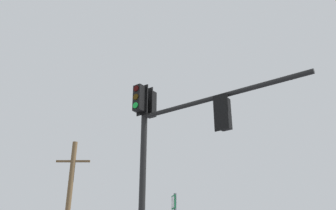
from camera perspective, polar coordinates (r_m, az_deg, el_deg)
The scene contains 2 objects.
signal_mast_assembly at distance 10.36m, azimuth -0.46°, elevation -5.72°, with size 4.97×3.31×6.89m.
utility_pole_wooden at distance 21.82m, azimuth -16.43°, elevation -15.92°, with size 0.93×1.99×8.05m.
Camera 1 is at (-10.55, 2.36, 1.88)m, focal length 36.24 mm.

